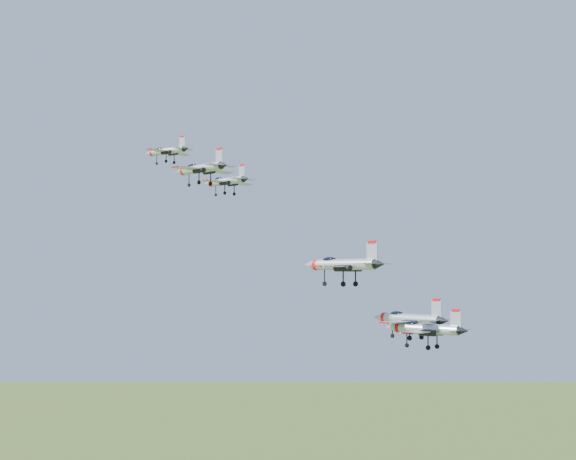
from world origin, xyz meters
The scene contains 6 objects.
jet_lead centered at (-26.50, 7.34, 155.55)m, with size 10.76×8.89×2.88m.
jet_left_high centered at (-7.63, -0.20, 148.31)m, with size 10.44×8.78×2.80m.
jet_right_high centered at (-1.83, -13.26, 148.40)m, with size 11.07×9.32×2.97m.
jet_left_low centered at (20.19, 5.11, 128.00)m, with size 13.43×11.41×3.65m.
jet_right_low centered at (18.37, -10.28, 135.35)m, with size 13.06×10.97×3.50m.
jet_trail centered at (24.04, 1.79, 126.96)m, with size 12.67×10.55×3.38m.
Camera 1 is at (67.13, -96.69, 134.10)m, focal length 50.00 mm.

